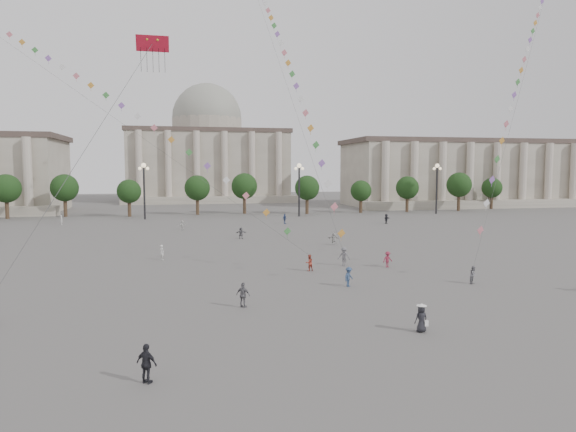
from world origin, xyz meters
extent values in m
plane|color=#514E4C|center=(0.00, 0.00, 0.00)|extent=(360.00, 360.00, 0.00)
cube|color=gray|center=(75.00, 95.00, 8.00)|extent=(80.00, 22.00, 16.00)
cube|color=#4A3C36|center=(75.00, 95.00, 16.60)|extent=(81.60, 22.44, 1.20)
cube|color=gray|center=(75.00, 82.00, 1.00)|extent=(84.00, 4.00, 2.00)
cube|color=gray|center=(0.00, 130.00, 10.00)|extent=(46.00, 30.00, 20.00)
cube|color=#4A3C36|center=(0.00, 130.00, 20.60)|extent=(46.92, 30.60, 1.20)
cube|color=gray|center=(0.00, 113.00, 1.00)|extent=(48.30, 4.00, 2.00)
cylinder|color=gray|center=(0.00, 130.00, 22.50)|extent=(21.00, 21.00, 5.00)
sphere|color=gray|center=(0.00, 130.00, 25.00)|extent=(21.00, 21.00, 21.00)
cylinder|color=#38281C|center=(-42.00, 78.00, 1.76)|extent=(0.70, 0.70, 3.52)
sphere|color=black|center=(-42.00, 78.00, 5.44)|extent=(5.12, 5.12, 5.12)
cylinder|color=#38281C|center=(-30.00, 78.00, 1.76)|extent=(0.70, 0.70, 3.52)
sphere|color=black|center=(-30.00, 78.00, 5.44)|extent=(5.12, 5.12, 5.12)
cylinder|color=#38281C|center=(-18.00, 78.00, 1.76)|extent=(0.70, 0.70, 3.52)
sphere|color=black|center=(-18.00, 78.00, 5.44)|extent=(5.12, 5.12, 5.12)
cylinder|color=#38281C|center=(-6.00, 78.00, 1.76)|extent=(0.70, 0.70, 3.52)
sphere|color=black|center=(-6.00, 78.00, 5.44)|extent=(5.12, 5.12, 5.12)
cylinder|color=#38281C|center=(6.00, 78.00, 1.76)|extent=(0.70, 0.70, 3.52)
sphere|color=black|center=(6.00, 78.00, 5.44)|extent=(5.12, 5.12, 5.12)
cylinder|color=#38281C|center=(18.00, 78.00, 1.76)|extent=(0.70, 0.70, 3.52)
sphere|color=black|center=(18.00, 78.00, 5.44)|extent=(5.12, 5.12, 5.12)
cylinder|color=#38281C|center=(30.00, 78.00, 1.76)|extent=(0.70, 0.70, 3.52)
sphere|color=black|center=(30.00, 78.00, 5.44)|extent=(5.12, 5.12, 5.12)
cylinder|color=#38281C|center=(42.00, 78.00, 1.76)|extent=(0.70, 0.70, 3.52)
sphere|color=black|center=(42.00, 78.00, 5.44)|extent=(5.12, 5.12, 5.12)
cylinder|color=#38281C|center=(54.00, 78.00, 1.76)|extent=(0.70, 0.70, 3.52)
sphere|color=black|center=(54.00, 78.00, 5.44)|extent=(5.12, 5.12, 5.12)
cylinder|color=#38281C|center=(66.00, 78.00, 1.76)|extent=(0.70, 0.70, 3.52)
sphere|color=black|center=(66.00, 78.00, 5.44)|extent=(5.12, 5.12, 5.12)
cylinder|color=#262628|center=(-15.00, 70.00, 5.00)|extent=(0.36, 0.36, 10.00)
sphere|color=#FFE5B2|center=(-15.00, 70.00, 10.20)|extent=(0.90, 0.90, 0.90)
sphere|color=#FFE5B2|center=(-15.70, 70.00, 9.60)|extent=(0.60, 0.60, 0.60)
sphere|color=#FFE5B2|center=(-14.30, 70.00, 9.60)|extent=(0.60, 0.60, 0.60)
cylinder|color=#262628|center=(15.00, 70.00, 5.00)|extent=(0.36, 0.36, 10.00)
sphere|color=#FFE5B2|center=(15.00, 70.00, 10.20)|extent=(0.90, 0.90, 0.90)
sphere|color=#FFE5B2|center=(14.30, 70.00, 9.60)|extent=(0.60, 0.60, 0.60)
sphere|color=#FFE5B2|center=(15.70, 70.00, 9.60)|extent=(0.60, 0.60, 0.60)
cylinder|color=#262628|center=(45.00, 70.00, 5.00)|extent=(0.36, 0.36, 10.00)
sphere|color=#FFE5B2|center=(45.00, 70.00, 10.20)|extent=(0.90, 0.90, 0.90)
sphere|color=#FFE5B2|center=(44.30, 70.00, 9.60)|extent=(0.60, 0.60, 0.60)
sphere|color=#FFE5B2|center=(45.70, 70.00, 9.60)|extent=(0.60, 0.60, 0.60)
imported|color=#3A4F83|center=(9.39, 56.86, 0.88)|extent=(1.04, 1.02, 1.76)
imported|color=silver|center=(-8.12, 51.04, 0.74)|extent=(1.40, 1.07, 1.48)
imported|color=slate|center=(7.35, 17.31, 0.93)|extent=(1.39, 1.17, 1.86)
imported|color=#B6B7B2|center=(10.46, 31.04, 0.79)|extent=(1.54, 0.93, 1.58)
imported|color=maroon|center=(11.23, 15.67, 0.77)|extent=(1.10, 0.77, 1.54)
imported|color=black|center=(26.80, 53.38, 0.86)|extent=(1.58, 1.36, 1.71)
imported|color=white|center=(-28.34, 63.29, 0.80)|extent=(0.52, 0.66, 1.59)
imported|color=#5B5A5F|center=(-0.29, 39.03, 0.78)|extent=(1.50, 0.64, 1.57)
imported|color=silver|center=(-10.25, 24.36, 0.79)|extent=(0.65, 0.69, 1.59)
imported|color=black|center=(-9.78, -7.49, 0.89)|extent=(1.11, 0.95, 1.79)
imported|color=slate|center=(-4.14, 4.08, 0.87)|extent=(1.08, 0.91, 1.73)
imported|color=#A13A2B|center=(3.39, 15.51, 0.77)|extent=(0.89, 0.79, 1.54)
imported|color=navy|center=(4.94, 8.62, 0.80)|extent=(1.17, 1.12, 1.60)
imported|color=slate|center=(15.36, 7.50, 0.74)|extent=(0.92, 0.88, 1.49)
imported|color=black|center=(5.36, -3.31, 0.79)|extent=(0.82, 0.57, 1.59)
cone|color=white|center=(5.36, -3.31, 1.62)|extent=(0.52, 0.52, 0.14)
cylinder|color=white|center=(5.36, -3.31, 1.56)|extent=(0.60, 0.60, 0.02)
cube|color=white|center=(5.61, -3.46, 0.55)|extent=(0.22, 0.10, 0.35)
cube|color=#B11228|center=(-9.90, 7.00, 18.02)|extent=(2.21, 0.57, 1.02)
cube|color=green|center=(-10.25, 6.96, 18.27)|extent=(0.35, 0.20, 0.34)
cube|color=navy|center=(-9.55, 6.96, 18.27)|extent=(0.35, 0.20, 0.34)
sphere|color=gold|center=(-10.25, 6.92, 18.27)|extent=(0.20, 0.20, 0.20)
sphere|color=gold|center=(-9.55, 6.92, 18.27)|extent=(0.20, 0.20, 0.20)
cylinder|color=#3F3F3F|center=(-13.45, -1.50, 9.81)|extent=(0.02, 0.02, 24.68)
cylinder|color=#3F3F3F|center=(-18.87, 33.06, 17.77)|extent=(0.02, 0.02, 65.38)
cube|color=#418D42|center=(1.61, 16.91, 3.61)|extent=(0.76, 0.25, 0.76)
cube|color=gold|center=(-0.17, 18.31, 5.30)|extent=(0.76, 0.25, 0.76)
cube|color=#D36F7D|center=(-1.96, 19.72, 6.87)|extent=(0.76, 0.25, 0.76)
cube|color=white|center=(-3.74, 21.12, 8.35)|extent=(0.76, 0.25, 0.76)
cube|color=#905CB8|center=(-5.52, 22.53, 9.78)|extent=(0.76, 0.25, 0.76)
cube|color=#418D42|center=(-7.30, 23.93, 11.17)|extent=(0.76, 0.25, 0.76)
cube|color=gold|center=(-9.08, 25.34, 12.53)|extent=(0.76, 0.25, 0.76)
cube|color=#D36F7D|center=(-10.86, 26.74, 13.85)|extent=(0.76, 0.25, 0.76)
cube|color=white|center=(-12.64, 28.15, 15.15)|extent=(0.76, 0.25, 0.76)
cube|color=#905CB8|center=(-14.42, 29.55, 16.43)|extent=(0.76, 0.25, 0.76)
cube|color=#418D42|center=(-16.20, 30.95, 17.69)|extent=(0.76, 0.25, 0.76)
cube|color=gold|center=(-17.98, 32.36, 18.94)|extent=(0.76, 0.25, 0.76)
cube|color=#D36F7D|center=(-19.76, 33.76, 20.16)|extent=(0.76, 0.25, 0.76)
cube|color=white|center=(-21.55, 35.17, 21.38)|extent=(0.76, 0.25, 0.76)
cube|color=#905CB8|center=(-23.33, 36.57, 22.58)|extent=(0.76, 0.25, 0.76)
cube|color=#418D42|center=(-25.11, 37.98, 23.77)|extent=(0.76, 0.25, 0.76)
cube|color=gold|center=(-26.89, 39.38, 24.94)|extent=(0.76, 0.25, 0.76)
cube|color=#D36F7D|center=(-28.67, 40.79, 26.11)|extent=(0.76, 0.25, 0.76)
cylinder|color=#3F3F3F|center=(3.74, 36.62, 25.70)|extent=(0.02, 0.02, 74.06)
cube|color=gold|center=(4.86, 10.43, 4.11)|extent=(0.76, 0.25, 0.76)
cube|color=#D36F7D|center=(4.79, 12.24, 6.21)|extent=(0.76, 0.25, 0.76)
cube|color=white|center=(4.71, 14.04, 8.15)|extent=(0.76, 0.25, 0.76)
cube|color=#905CB8|center=(4.63, 15.85, 9.99)|extent=(0.76, 0.25, 0.76)
cube|color=#418D42|center=(4.55, 17.65, 11.77)|extent=(0.76, 0.25, 0.76)
cube|color=gold|center=(4.48, 19.46, 13.49)|extent=(0.76, 0.25, 0.76)
cube|color=#D36F7D|center=(4.40, 21.27, 15.16)|extent=(0.76, 0.25, 0.76)
cube|color=white|center=(4.32, 23.07, 16.81)|extent=(0.76, 0.25, 0.76)
cube|color=#905CB8|center=(4.24, 24.88, 18.42)|extent=(0.76, 0.25, 0.76)
cube|color=#418D42|center=(4.17, 26.69, 20.00)|extent=(0.76, 0.25, 0.76)
cube|color=gold|center=(4.09, 28.49, 21.56)|extent=(0.76, 0.25, 0.76)
cube|color=#D36F7D|center=(4.01, 30.30, 23.11)|extent=(0.76, 0.25, 0.76)
cube|color=white|center=(3.93, 32.11, 24.63)|extent=(0.76, 0.25, 0.76)
cube|color=#905CB8|center=(3.86, 33.91, 26.13)|extent=(0.76, 0.25, 0.76)
cube|color=#418D42|center=(3.78, 35.72, 27.62)|extent=(0.76, 0.25, 0.76)
cube|color=gold|center=(3.70, 37.53, 29.09)|extent=(0.76, 0.25, 0.76)
cube|color=#D36F7D|center=(3.62, 39.33, 30.55)|extent=(0.76, 0.25, 0.76)
cube|color=white|center=(3.55, 41.14, 32.00)|extent=(0.76, 0.25, 0.76)
cylinder|color=#3F3F3F|center=(32.31, 25.40, 20.47)|extent=(0.02, 0.02, 62.21)
cube|color=#D36F7D|center=(16.90, 9.13, 4.24)|extent=(0.76, 0.25, 0.76)
cube|color=white|center=(18.44, 10.76, 6.44)|extent=(0.76, 0.25, 0.76)
cube|color=#905CB8|center=(19.98, 12.38, 8.47)|extent=(0.76, 0.25, 0.76)
cube|color=#418D42|center=(21.52, 14.01, 10.41)|extent=(0.76, 0.25, 0.76)
cube|color=gold|center=(23.06, 15.64, 12.27)|extent=(0.76, 0.25, 0.76)
cube|color=#D36F7D|center=(24.60, 17.27, 14.07)|extent=(0.76, 0.25, 0.76)
cube|color=white|center=(26.14, 18.89, 15.83)|extent=(0.76, 0.25, 0.76)
cube|color=#905CB8|center=(27.68, 20.52, 17.55)|extent=(0.76, 0.25, 0.76)
cube|color=#418D42|center=(29.22, 22.15, 19.24)|extent=(0.76, 0.25, 0.76)
cube|color=gold|center=(30.77, 23.78, 20.91)|extent=(0.76, 0.25, 0.76)
cube|color=#D36F7D|center=(32.31, 25.40, 22.54)|extent=(0.76, 0.25, 0.76)
cube|color=white|center=(33.85, 27.03, 24.16)|extent=(0.76, 0.25, 0.76)
cube|color=#905CB8|center=(35.39, 28.66, 25.75)|extent=(0.76, 0.25, 0.76)
cube|color=#418D42|center=(36.93, 30.29, 27.33)|extent=(0.76, 0.25, 0.76)
cube|color=gold|center=(38.47, 31.91, 28.89)|extent=(0.76, 0.25, 0.76)
cube|color=#D36F7D|center=(40.01, 33.54, 30.44)|extent=(0.76, 0.25, 0.76)
cube|color=white|center=(41.55, 35.17, 31.97)|extent=(0.76, 0.25, 0.76)
cube|color=#905CB8|center=(43.09, 36.80, 33.48)|extent=(0.76, 0.25, 0.76)
camera|label=1|loc=(-8.15, -30.18, 9.41)|focal=32.00mm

